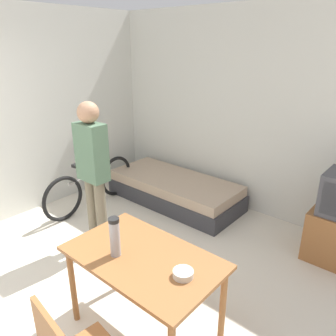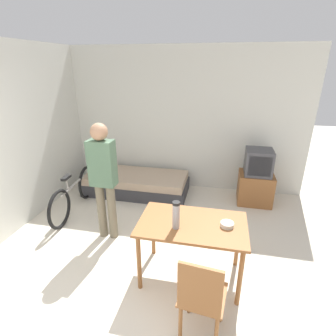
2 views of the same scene
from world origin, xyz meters
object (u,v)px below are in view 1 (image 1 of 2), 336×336
Objects in this scene: thermos_flask at (115,235)px; dining_table at (143,266)px; bicycle at (91,186)px; person_standing at (93,167)px; daybed at (174,190)px; mate_bowl at (183,274)px.

dining_table is at bearing 37.68° from thermos_flask.
person_standing is (0.85, -0.55, 0.66)m from bicycle.
daybed is at bearing 119.00° from thermos_flask.
mate_bowl reaches higher than dining_table.
dining_table is at bearing -178.17° from mate_bowl.
thermos_flask is at bearing -61.00° from daybed.
thermos_flask is at bearing -30.49° from person_standing.
person_standing is 11.75× the size of mate_bowl.
person_standing is at bearing 149.51° from thermos_flask.
mate_bowl reaches higher than daybed.
thermos_flask is at bearing -31.60° from bicycle.
thermos_flask is (1.12, -0.66, -0.07)m from person_standing.
dining_table is 2.41m from bicycle.
thermos_flask is at bearing -142.32° from dining_table.
mate_bowl is at bearing -49.12° from daybed.
mate_bowl is at bearing 14.37° from thermos_flask.
person_standing is 1.30m from thermos_flask.
bicycle reaches higher than daybed.
dining_table is at bearing -56.12° from daybed.
dining_table is 1.43m from person_standing.
mate_bowl is (0.37, 0.01, 0.12)m from dining_table.
person_standing reaches higher than mate_bowl.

